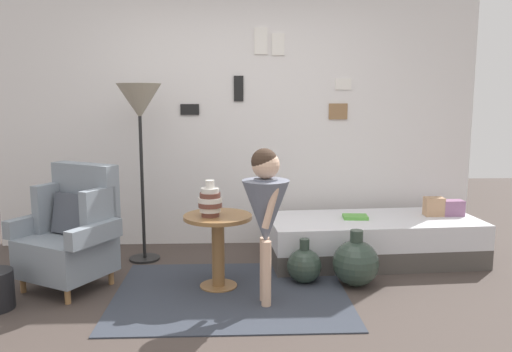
# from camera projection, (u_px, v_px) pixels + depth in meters

# --- Properties ---
(ground_plane) EXTENTS (12.00, 12.00, 0.00)m
(ground_plane) POSITION_uv_depth(u_px,v_px,m) (240.00, 323.00, 3.41)
(ground_plane) COLOR #423833
(gallery_wall) EXTENTS (4.80, 0.12, 2.60)m
(gallery_wall) POSITION_uv_depth(u_px,v_px,m) (237.00, 117.00, 5.14)
(gallery_wall) COLOR silver
(gallery_wall) RESTS_ON ground
(rug) EXTENTS (1.77, 1.40, 0.01)m
(rug) POSITION_uv_depth(u_px,v_px,m) (231.00, 294.00, 3.91)
(rug) COLOR #333842
(rug) RESTS_ON ground
(armchair) EXTENTS (0.90, 0.83, 0.97)m
(armchair) POSITION_uv_depth(u_px,v_px,m) (72.00, 232.00, 4.03)
(armchair) COLOR #9E7042
(armchair) RESTS_ON ground
(daybed) EXTENTS (1.95, 0.93, 0.40)m
(daybed) POSITION_uv_depth(u_px,v_px,m) (373.00, 239.00, 4.70)
(daybed) COLOR #4C4742
(daybed) RESTS_ON ground
(pillow_head) EXTENTS (0.20, 0.13, 0.14)m
(pillow_head) POSITION_uv_depth(u_px,v_px,m) (452.00, 208.00, 4.77)
(pillow_head) COLOR gray
(pillow_head) RESTS_ON daybed
(pillow_mid) EXTENTS (0.18, 0.12, 0.17)m
(pillow_mid) POSITION_uv_depth(u_px,v_px,m) (434.00, 207.00, 4.76)
(pillow_mid) COLOR tan
(pillow_mid) RESTS_ON daybed
(side_table) EXTENTS (0.54, 0.54, 0.59)m
(side_table) POSITION_uv_depth(u_px,v_px,m) (218.00, 237.00, 3.99)
(side_table) COLOR olive
(side_table) RESTS_ON ground
(vase_striped) EXTENTS (0.18, 0.18, 0.28)m
(vase_striped) POSITION_uv_depth(u_px,v_px,m) (210.00, 201.00, 3.90)
(vase_striped) COLOR brown
(vase_striped) RESTS_ON side_table
(floor_lamp) EXTENTS (0.40, 0.40, 1.62)m
(floor_lamp) POSITION_uv_depth(u_px,v_px,m) (140.00, 108.00, 4.54)
(floor_lamp) COLOR black
(floor_lamp) RESTS_ON ground
(person_child) EXTENTS (0.34, 0.34, 1.15)m
(person_child) POSITION_uv_depth(u_px,v_px,m) (266.00, 206.00, 3.61)
(person_child) COLOR #D8AD8E
(person_child) RESTS_ON ground
(book_on_daybed) EXTENTS (0.23, 0.18, 0.03)m
(book_on_daybed) POSITION_uv_depth(u_px,v_px,m) (355.00, 217.00, 4.65)
(book_on_daybed) COLOR #5AAB42
(book_on_daybed) RESTS_ON daybed
(demijohn_near) EXTENTS (0.28, 0.28, 0.37)m
(demijohn_near) POSITION_uv_depth(u_px,v_px,m) (304.00, 265.00, 4.14)
(demijohn_near) COLOR #2D3D33
(demijohn_near) RESTS_ON ground
(demijohn_far) EXTENTS (0.37, 0.37, 0.46)m
(demijohn_far) POSITION_uv_depth(u_px,v_px,m) (356.00, 263.00, 4.06)
(demijohn_far) COLOR #2D3D33
(demijohn_far) RESTS_ON ground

